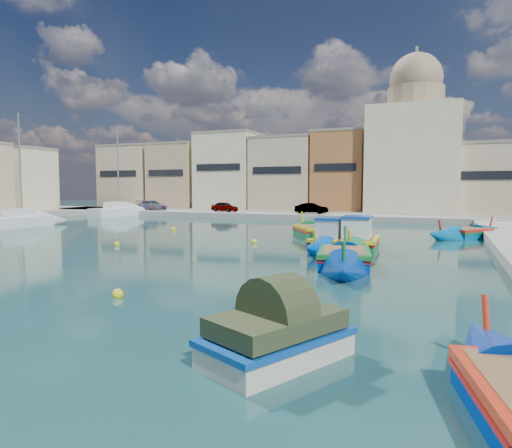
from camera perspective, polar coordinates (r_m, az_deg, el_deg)
The scene contains 14 objects.
ground at distance 22.16m, azimuth -15.75°, elevation -4.44°, with size 160.00×160.00×0.00m, color #153940.
north_quay at distance 51.09m, azimuth 7.09°, elevation 1.05°, with size 80.00×8.00×0.60m, color gray.
north_townhouses at distance 56.95m, azimuth 15.68°, elevation 6.00°, with size 83.20×7.87×10.19m.
church_block at distance 57.47m, azimuth 19.16°, elevation 9.31°, with size 10.00×10.00×19.10m.
parked_cars at distance 54.21m, azimuth -5.80°, elevation 2.21°, with size 24.58×2.42×1.22m.
luzzu_turquoise_cabin at distance 25.37m, azimuth 12.59°, elevation -2.44°, with size 2.49×9.24×2.94m.
luzzu_blue_cabin at distance 25.52m, azimuth 9.66°, elevation -2.41°, with size 2.85×7.83×2.71m.
luzzu_cyan_mid at distance 34.00m, azimuth 24.81°, elevation -1.18°, with size 6.13×7.47×2.33m.
luzzu_green at distance 31.52m, azimuth 7.42°, elevation -1.13°, with size 6.66×8.49×2.74m.
luzzu_blue_south at distance 20.15m, azimuth 10.96°, elevation -4.45°, with size 3.75×9.27×2.61m.
tender_far at distance 9.20m, azimuth 2.63°, elevation -14.10°, with size 2.77×3.42×1.48m.
yacht_north at distance 57.32m, azimuth -15.64°, elevation 1.45°, with size 4.17×8.97×11.55m.
yacht_midnorth at distance 44.77m, azimuth -25.84°, elevation 0.29°, with size 3.28×7.64×10.49m.
mooring_buoys at distance 26.45m, azimuth -1.81°, elevation -2.65°, with size 23.05×23.66×0.36m.
Camera 1 is at (13.64, -17.14, 3.40)m, focal length 32.00 mm.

